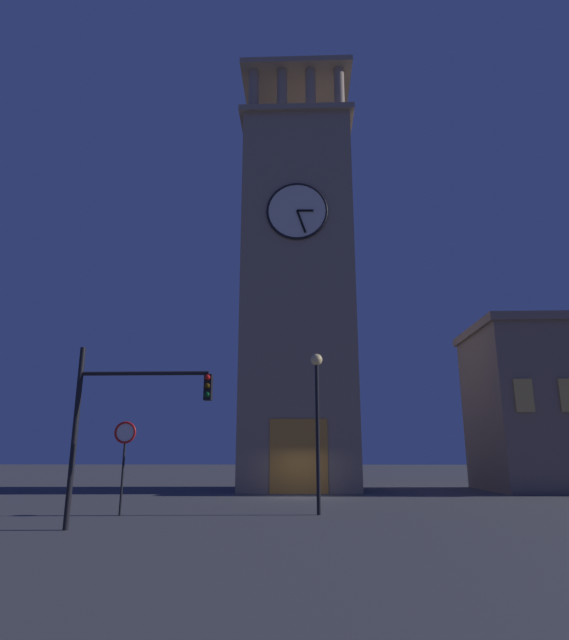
# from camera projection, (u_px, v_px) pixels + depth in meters

# --- Properties ---
(ground_plane) EXTENTS (200.00, 200.00, 0.00)m
(ground_plane) POSITION_uv_depth(u_px,v_px,m) (300.00, 497.00, 26.12)
(ground_plane) COLOR #424247
(clocktower) EXTENTS (7.56, 7.42, 30.70)m
(clocktower) POSITION_uv_depth(u_px,v_px,m) (298.00, 291.00, 34.79)
(clocktower) COLOR gray
(clocktower) RESTS_ON ground_plane
(traffic_signal_near) EXTENTS (4.02, 0.41, 5.14)m
(traffic_signal_near) POSITION_uv_depth(u_px,v_px,m) (124.00, 409.00, 15.27)
(traffic_signal_near) COLOR black
(traffic_signal_near) RESTS_ON ground_plane
(street_lamp) EXTENTS (0.44, 0.44, 5.69)m
(street_lamp) POSITION_uv_depth(u_px,v_px,m) (317.00, 402.00, 19.20)
(street_lamp) COLOR black
(street_lamp) RESTS_ON ground_plane
(no_horn_sign) EXTENTS (0.78, 0.14, 3.18)m
(no_horn_sign) POSITION_uv_depth(u_px,v_px,m) (125.00, 441.00, 18.54)
(no_horn_sign) COLOR black
(no_horn_sign) RESTS_ON ground_plane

